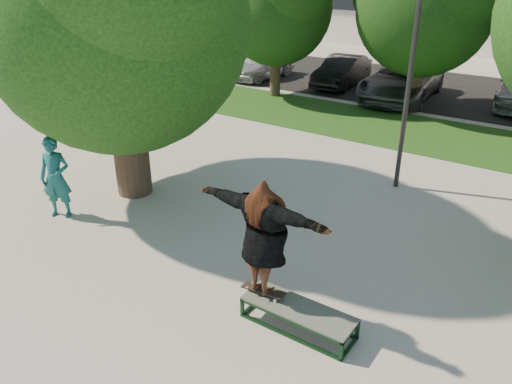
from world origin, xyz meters
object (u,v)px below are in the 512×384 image
Objects in this scene: grind_box at (298,318)px; car_dark at (342,71)px; tree_left at (115,1)px; car_grey at (402,81)px; bystander at (56,177)px; lamppost at (412,60)px; car_silver_a at (262,64)px.

grind_box is 0.45× the size of car_dark.
grind_box is at bearing -19.88° from tree_left.
car_grey is at bearing 104.10° from grind_box.
car_grey is at bearing -17.10° from car_dark.
tree_left reaches higher than bystander.
tree_left is at bearing -104.84° from car_grey.
car_grey is at bearing 49.73° from bystander.
bystander is at bearing -92.05° from car_dark.
grind_box is 16.68m from car_dark.
tree_left is at bearing -143.58° from lamppost.
grind_box is (5.95, -2.15, -4.23)m from tree_left.
grind_box is at bearing -83.83° from lamppost.
tree_left is 3.85× the size of bystander.
tree_left is 13.75m from car_silver_a.
car_dark is 3.09m from car_grey.
grind_box is (0.65, -6.06, -2.96)m from lamppost.
tree_left is 13.14m from car_grey.
lamppost is 3.30× the size of bystander.
bystander is 0.46× the size of car_dark.
bystander reaches higher than car_dark.
lamppost is (5.29, 3.91, -1.27)m from tree_left.
tree_left reaches higher than car_silver_a.
car_grey is (2.63, 14.30, -0.18)m from bystander.
lamppost is 6.77m from grind_box.
tree_left is 1.16× the size of lamppost.
car_dark reaches higher than car_silver_a.
bystander is (-6.28, 0.25, 0.74)m from grind_box.
grind_box is at bearing -80.28° from car_grey.
car_silver_a is at bearing 76.52° from bystander.
lamppost reaches higher than car_grey.
car_dark is at bearing 12.98° from car_silver_a.
car_silver_a is at bearing 175.53° from car_grey.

